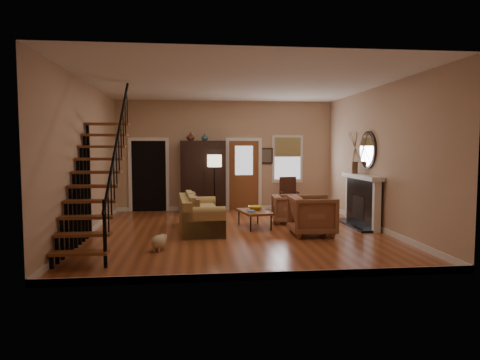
{
  "coord_description": "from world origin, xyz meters",
  "views": [
    {
      "loc": [
        -0.96,
        -9.44,
        1.9
      ],
      "look_at": [
        0.1,
        0.4,
        1.15
      ],
      "focal_mm": 32.0,
      "sensor_mm": 36.0,
      "label": 1
    }
  ],
  "objects": [
    {
      "name": "vase_b",
      "position": [
        -0.65,
        3.05,
        2.21
      ],
      "size": [
        0.2,
        0.2,
        0.21
      ],
      "primitive_type": "imported",
      "color": "#334C60",
      "rests_on": "armoire"
    },
    {
      "name": "staircase",
      "position": [
        -2.78,
        -1.3,
        1.6
      ],
      "size": [
        0.94,
        2.8,
        3.2
      ],
      "primitive_type": null,
      "color": "brown",
      "rests_on": "ground"
    },
    {
      "name": "books",
      "position": [
        0.34,
        0.24,
        0.43
      ],
      "size": [
        0.19,
        0.26,
        0.05
      ],
      "primitive_type": null,
      "color": "beige",
      "rests_on": "coffee_table"
    },
    {
      "name": "fireplace",
      "position": [
        3.13,
        0.5,
        0.74
      ],
      "size": [
        0.33,
        1.95,
        2.3
      ],
      "color": "black",
      "rests_on": "ground"
    },
    {
      "name": "dog",
      "position": [
        -1.62,
        -1.55,
        0.15
      ],
      "size": [
        0.37,
        0.47,
        0.3
      ],
      "primitive_type": null,
      "rotation": [
        0.0,
        0.0,
        -0.36
      ],
      "color": "beige",
      "rests_on": "ground"
    },
    {
      "name": "sofa",
      "position": [
        -0.83,
        0.28,
        0.39
      ],
      "size": [
        1.04,
        2.13,
        0.77
      ],
      "primitive_type": null,
      "rotation": [
        0.0,
        0.0,
        0.07
      ],
      "color": "#AA8B4D",
      "rests_on": "ground"
    },
    {
      "name": "bowl",
      "position": [
        0.51,
        0.69,
        0.45
      ],
      "size": [
        0.36,
        0.36,
        0.09
      ],
      "primitive_type": "imported",
      "color": "gold",
      "rests_on": "coffee_table"
    },
    {
      "name": "side_chair",
      "position": [
        1.85,
        2.95,
        0.51
      ],
      "size": [
        0.54,
        0.54,
        1.02
      ],
      "primitive_type": null,
      "color": "#3E1F13",
      "rests_on": "ground"
    },
    {
      "name": "armoire",
      "position": [
        -0.7,
        3.15,
        1.05
      ],
      "size": [
        1.3,
        0.6,
        2.1
      ],
      "primitive_type": null,
      "color": "black",
      "rests_on": "ground"
    },
    {
      "name": "vase_a",
      "position": [
        -1.05,
        3.05,
        2.22
      ],
      "size": [
        0.24,
        0.24,
        0.25
      ],
      "primitive_type": "imported",
      "color": "#4C2619",
      "rests_on": "armoire"
    },
    {
      "name": "coffee_table",
      "position": [
        0.46,
        0.54,
        0.2
      ],
      "size": [
        0.81,
        1.16,
        0.41
      ],
      "primitive_type": null,
      "rotation": [
        0.0,
        0.0,
        0.19
      ],
      "color": "brown",
      "rests_on": "ground"
    },
    {
      "name": "room",
      "position": [
        -0.41,
        1.76,
        1.51
      ],
      "size": [
        7.0,
        7.33,
        3.3
      ],
      "color": "#9B4C27",
      "rests_on": "ground"
    },
    {
      "name": "armchair_left",
      "position": [
        1.59,
        -0.48,
        0.43
      ],
      "size": [
        0.97,
        0.94,
        0.86
      ],
      "primitive_type": "imported",
      "rotation": [
        0.0,
        0.0,
        1.55
      ],
      "color": "brown",
      "rests_on": "ground"
    },
    {
      "name": "armchair_right",
      "position": [
        1.4,
        1.06,
        0.36
      ],
      "size": [
        0.84,
        0.82,
        0.71
      ],
      "primitive_type": "imported",
      "rotation": [
        0.0,
        0.0,
        1.49
      ],
      "color": "brown",
      "rests_on": "ground"
    },
    {
      "name": "floor_lamp",
      "position": [
        -0.41,
        2.15,
        0.85
      ],
      "size": [
        0.41,
        0.41,
        1.71
      ],
      "primitive_type": null,
      "rotation": [
        0.0,
        0.0,
        0.05
      ],
      "color": "black",
      "rests_on": "ground"
    }
  ]
}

